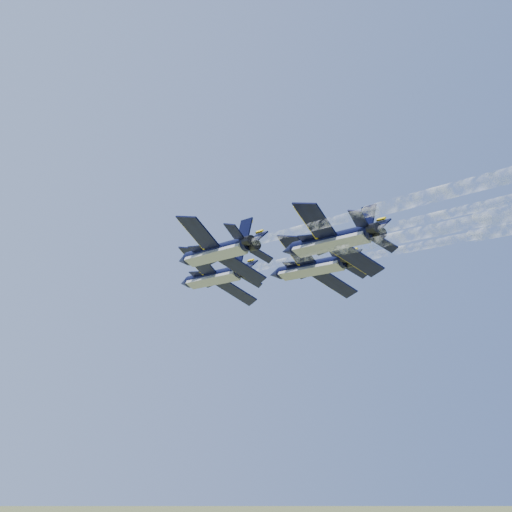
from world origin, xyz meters
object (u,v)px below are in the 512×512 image
jet_left (216,252)px  jet_right (310,268)px  jet_lead (213,277)px  jet_slot (330,241)px

jet_left → jet_right: size_ratio=1.00×
jet_left → jet_lead: bearing=58.6°
jet_lead → jet_left: same height
jet_right → jet_slot: (-6.03, -13.51, 0.00)m
jet_left → jet_slot: (9.50, -11.64, 0.00)m
jet_lead → jet_slot: size_ratio=1.00×
jet_left → jet_right: 15.64m
jet_slot → jet_left: bearing=122.8°
jet_right → jet_slot: 14.79m
jet_lead → jet_slot: 26.07m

